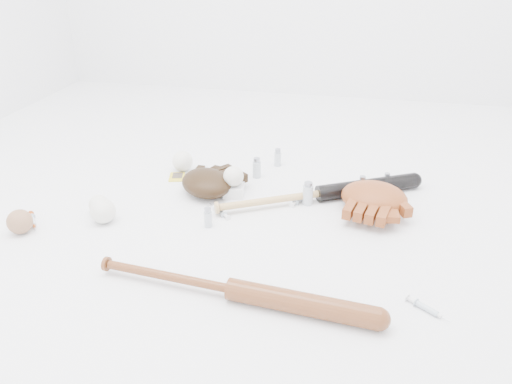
% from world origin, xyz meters
% --- Properties ---
extents(bat_dark, '(0.74, 0.44, 0.06)m').
position_xyz_m(bat_dark, '(0.21, 0.17, 0.03)').
color(bat_dark, black).
rests_on(bat_dark, ground).
extents(bat_wood, '(0.80, 0.13, 0.06)m').
position_xyz_m(bat_wood, '(0.04, -0.42, 0.03)').
color(bat_wood, brown).
rests_on(bat_wood, ground).
extents(glove_dark, '(0.34, 0.34, 0.09)m').
position_xyz_m(glove_dark, '(-0.20, 0.14, 0.04)').
color(glove_dark, black).
rests_on(glove_dark, ground).
extents(glove_tan, '(0.32, 0.32, 0.10)m').
position_xyz_m(glove_tan, '(0.40, 0.14, 0.05)').
color(glove_tan, brown).
rests_on(glove_tan, ground).
extents(trading_card, '(0.08, 0.09, 0.00)m').
position_xyz_m(trading_card, '(-0.36, 0.24, 0.00)').
color(trading_card, gold).
rests_on(trading_card, ground).
extents(pedestal, '(0.08, 0.08, 0.04)m').
position_xyz_m(pedestal, '(-0.10, 0.14, 0.02)').
color(pedestal, white).
rests_on(pedestal, ground).
extents(baseball_on_pedestal, '(0.07, 0.07, 0.07)m').
position_xyz_m(baseball_on_pedestal, '(-0.10, 0.14, 0.08)').
color(baseball_on_pedestal, white).
rests_on(baseball_on_pedestal, pedestal).
extents(baseball_left, '(0.07, 0.07, 0.07)m').
position_xyz_m(baseball_left, '(-0.52, -0.08, 0.03)').
color(baseball_left, white).
rests_on(baseball_left, ground).
extents(baseball_upper, '(0.08, 0.08, 0.08)m').
position_xyz_m(baseball_upper, '(-0.36, 0.31, 0.04)').
color(baseball_upper, white).
rests_on(baseball_upper, ground).
extents(baseball_mid, '(0.08, 0.08, 0.08)m').
position_xyz_m(baseball_mid, '(-0.47, -0.13, 0.04)').
color(baseball_mid, white).
rests_on(baseball_mid, ground).
extents(baseball_aged, '(0.08, 0.08, 0.08)m').
position_xyz_m(baseball_aged, '(-0.70, -0.25, 0.04)').
color(baseball_aged, '#966848').
rests_on(baseball_aged, ground).
extents(syringe_0, '(0.11, 0.12, 0.02)m').
position_xyz_m(syringe_0, '(-0.70, -0.19, 0.01)').
color(syringe_0, '#ADBCC6').
rests_on(syringe_0, ground).
extents(syringe_1, '(0.12, 0.11, 0.02)m').
position_xyz_m(syringe_1, '(-0.11, 0.01, 0.01)').
color(syringe_1, '#ADBCC6').
rests_on(syringe_1, ground).
extents(syringe_2, '(0.08, 0.14, 0.02)m').
position_xyz_m(syringe_2, '(0.14, 0.15, 0.01)').
color(syringe_2, '#ADBCC6').
rests_on(syringe_2, ground).
extents(syringe_3, '(0.12, 0.10, 0.02)m').
position_xyz_m(syringe_3, '(0.54, -0.37, 0.01)').
color(syringe_3, '#ADBCC6').
rests_on(syringe_3, ground).
extents(vial_0, '(0.03, 0.03, 0.07)m').
position_xyz_m(vial_0, '(0.36, 0.25, 0.04)').
color(vial_0, '#B1BAC2').
rests_on(vial_0, ground).
extents(vial_1, '(0.03, 0.03, 0.06)m').
position_xyz_m(vial_1, '(0.44, 0.32, 0.03)').
color(vial_1, '#B1BAC2').
rests_on(vial_1, ground).
extents(vial_2, '(0.03, 0.03, 0.08)m').
position_xyz_m(vial_2, '(-0.05, 0.31, 0.04)').
color(vial_2, '#B1BAC2').
rests_on(vial_2, ground).
extents(vial_3, '(0.04, 0.04, 0.09)m').
position_xyz_m(vial_3, '(0.17, 0.14, 0.04)').
color(vial_3, '#B1BAC2').
rests_on(vial_3, ground).
extents(vial_4, '(0.03, 0.03, 0.07)m').
position_xyz_m(vial_4, '(-0.13, -0.09, 0.03)').
color(vial_4, '#B1BAC2').
rests_on(vial_4, ground).
extents(vial_5, '(0.03, 0.03, 0.07)m').
position_xyz_m(vial_5, '(0.01, 0.44, 0.04)').
color(vial_5, '#B1BAC2').
rests_on(vial_5, ground).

